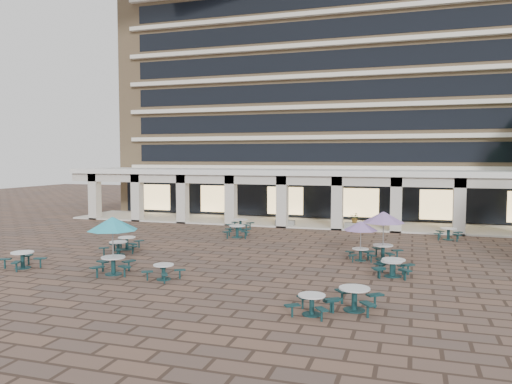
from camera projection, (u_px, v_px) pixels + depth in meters
ground at (262, 261)px, 26.06m from camera, size 120.00×120.00×0.00m
apartment_building at (336, 84)px, 49.40m from camera, size 40.00×15.50×25.20m
retail_arcade at (315, 187)px, 39.93m from camera, size 42.00×6.60×4.40m
picnic_table_0 at (23, 258)px, 24.24m from camera, size 2.17×2.17×0.80m
picnic_table_1 at (164, 270)px, 21.98m from camera, size 1.77×1.77×0.68m
picnic_table_2 at (312, 303)px, 17.05m from camera, size 1.73×1.73×0.71m
picnic_table_3 at (354, 297)px, 17.54m from camera, size 2.00×2.00×0.82m
picnic_table_4 at (113, 226)px, 22.83m from camera, size 2.30×2.30×2.66m
picnic_table_5 at (118, 247)px, 27.55m from camera, size 1.88×1.88×0.74m
picnic_table_6 at (361, 227)px, 25.93m from camera, size 1.79×1.79×2.07m
picnic_table_7 at (392, 267)px, 22.52m from camera, size 1.70×1.70×0.72m
picnic_table_8 at (127, 242)px, 29.13m from camera, size 1.93×1.93×0.75m
picnic_table_9 at (237, 230)px, 33.53m from camera, size 2.13×2.13×0.82m
picnic_table_10 at (394, 266)px, 22.57m from camera, size 1.89×1.89×0.79m
picnic_table_11 at (383, 219)px, 26.18m from camera, size 2.20×2.20×2.54m
picnic_table_12 at (240, 224)px, 36.95m from camera, size 1.92×1.92×0.81m
picnic_table_13 at (448, 233)px, 32.61m from camera, size 1.89×1.89×0.77m
planter_left at (285, 220)px, 38.90m from camera, size 1.50×0.76×1.24m
planter_right at (355, 223)px, 37.28m from camera, size 1.50×0.82×1.27m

